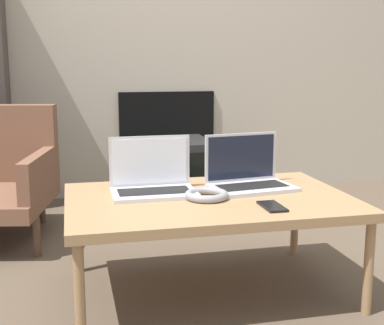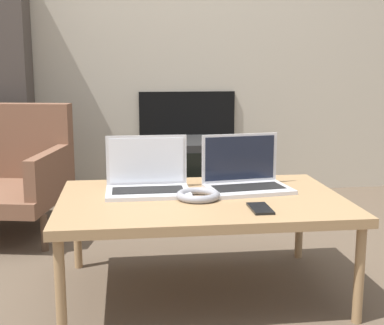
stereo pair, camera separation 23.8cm
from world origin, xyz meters
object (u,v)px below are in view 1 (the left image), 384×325
object	(u,v)px
laptop_left	(153,181)
phone	(272,206)
headphones	(207,195)
tv	(175,171)
laptop_right	(248,176)

from	to	relation	value
laptop_left	phone	distance (m)	0.51
headphones	laptop_left	bearing A→B (deg)	142.61
phone	tv	distance (m)	1.63
headphones	tv	xyz separation A→B (m)	(0.16, 1.44, -0.20)
laptop_left	headphones	bearing A→B (deg)	-37.11
tv	headphones	bearing A→B (deg)	-96.22
headphones	laptop_right	bearing A→B (deg)	33.45
laptop_right	phone	bearing A→B (deg)	-100.78
laptop_right	tv	distance (m)	1.32
headphones	tv	world-z (taller)	headphones
phone	laptop_right	bearing A→B (deg)	87.00
laptop_right	headphones	distance (m)	0.26
laptop_right	tv	bearing A→B (deg)	84.96
laptop_left	headphones	world-z (taller)	laptop_left
laptop_right	phone	distance (m)	0.33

